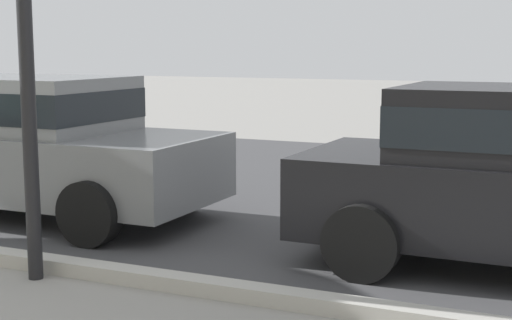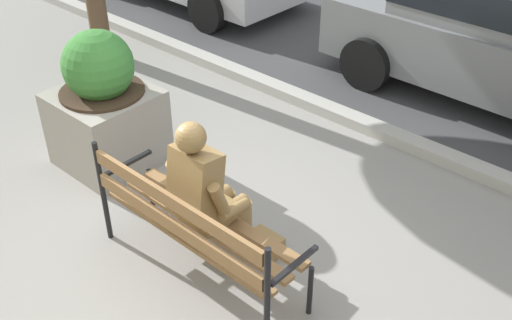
# 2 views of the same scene
# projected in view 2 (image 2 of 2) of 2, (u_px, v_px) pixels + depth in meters

# --- Properties ---
(ground_plane) EXTENTS (80.00, 80.00, 0.00)m
(ground_plane) POSITION_uv_depth(u_px,v_px,m) (163.00, 273.00, 4.82)
(ground_plane) COLOR gray
(curb_stone) EXTENTS (60.00, 0.20, 0.12)m
(curb_stone) POSITION_uv_depth(u_px,v_px,m) (367.00, 125.00, 6.57)
(curb_stone) COLOR #B2AFA8
(curb_stone) RESTS_ON ground
(park_bench) EXTENTS (1.81, 0.54, 0.95)m
(park_bench) POSITION_uv_depth(u_px,v_px,m) (192.00, 224.00, 4.47)
(park_bench) COLOR olive
(park_bench) RESTS_ON ground
(bronze_statue_seated) EXTENTS (0.63, 0.76, 1.37)m
(bronze_statue_seated) POSITION_uv_depth(u_px,v_px,m) (212.00, 197.00, 4.53)
(bronze_statue_seated) COLOR olive
(bronze_statue_seated) RESTS_ON ground
(concrete_planter) EXTENTS (0.88, 0.88, 1.37)m
(concrete_planter) POSITION_uv_depth(u_px,v_px,m) (105.00, 108.00, 5.78)
(concrete_planter) COLOR gray
(concrete_planter) RESTS_ON ground
(parked_car_grey) EXTENTS (4.11, 1.94, 1.56)m
(parked_car_grey) POSITION_uv_depth(u_px,v_px,m) (511.00, 29.00, 6.76)
(parked_car_grey) COLOR slate
(parked_car_grey) RESTS_ON ground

